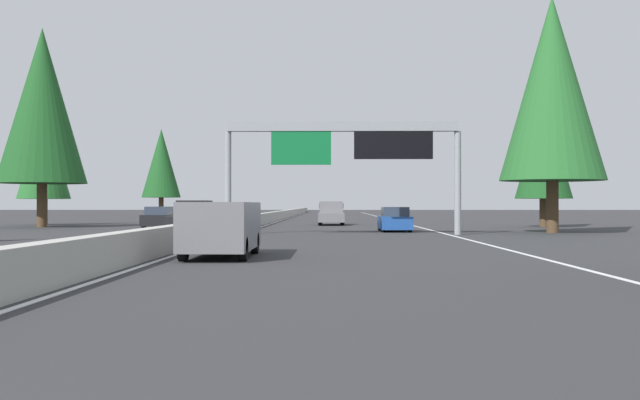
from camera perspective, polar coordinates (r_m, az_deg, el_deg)
ground_plane at (r=63.85m, az=-3.90°, el=-1.79°), size 320.00×320.00×0.00m
median_barrier at (r=83.81m, az=-3.00°, el=-1.13°), size 180.00×0.56×0.90m
shoulder_stripe_right at (r=73.91m, az=5.68°, el=-1.58°), size 160.00×0.16×0.01m
shoulder_stripe_median at (r=73.80m, az=-3.08°, el=-1.59°), size 160.00×0.16×0.01m
sign_gantry_overhead at (r=40.74m, az=1.96°, el=4.15°), size 0.50×12.68×6.04m
minivan_near_center at (r=23.56m, az=-7.40°, el=-1.97°), size 5.00×1.95×1.69m
sedan_mid_center at (r=45.80m, az=5.62°, el=-1.51°), size 4.40×1.80×1.47m
pickup_far_left at (r=60.21m, az=0.85°, el=-1.01°), size 5.60×2.00×1.86m
sedan_far_center at (r=132.16m, az=0.94°, el=-0.74°), size 4.40×1.80×1.47m
oncoming_near at (r=45.77m, az=-9.53°, el=-1.22°), size 5.60×2.00×1.86m
oncoming_far at (r=53.89m, az=-11.93°, el=-1.33°), size 4.40×1.80×1.47m
conifer_right_near at (r=45.75m, az=17.03°, el=8.01°), size 5.97×5.97×13.56m
conifer_right_mid at (r=57.40m, az=16.43°, el=3.71°), size 4.10×4.10×9.31m
conifer_left_near at (r=57.65m, az=-20.14°, el=6.66°), size 6.23×6.23×14.17m
conifer_left_mid at (r=64.01m, az=-20.02°, el=3.34°), size 4.13×4.13×9.39m
conifer_left_far at (r=101.73m, az=-11.83°, el=2.71°), size 5.07×5.07×11.53m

